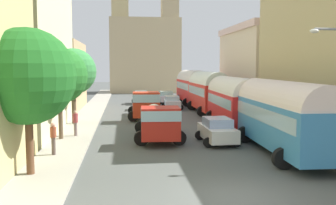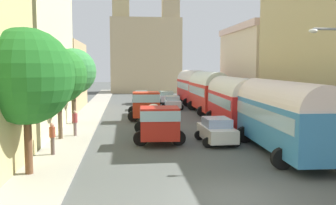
{
  "view_description": "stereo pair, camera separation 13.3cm",
  "coord_description": "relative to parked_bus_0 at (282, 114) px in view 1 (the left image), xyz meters",
  "views": [
    {
      "loc": [
        -3.9,
        -12.61,
        4.71
      ],
      "look_at": [
        0.0,
        20.2,
        1.54
      ],
      "focal_mm": 39.93,
      "sensor_mm": 36.0,
      "label": 1
    },
    {
      "loc": [
        -3.76,
        -12.63,
        4.71
      ],
      "look_at": [
        0.0,
        20.2,
        1.54
      ],
      "focal_mm": 39.93,
      "sensor_mm": 36.0,
      "label": 2
    }
  ],
  "objects": [
    {
      "name": "cargo_truck_0",
      "position": [
        -6.31,
        4.2,
        -0.95
      ],
      "size": [
        3.32,
        6.91,
        2.33
      ],
      "color": "#B22217",
      "rests_on": "ground"
    },
    {
      "name": "roadside_tree_1",
      "position": [
        -12.5,
        4.98,
        1.95
      ],
      "size": [
        3.53,
        3.53,
        5.92
      ],
      "color": "brown",
      "rests_on": "ground"
    },
    {
      "name": "car_3",
      "position": [
        -3.12,
        22.15,
        -1.45
      ],
      "size": [
        2.47,
        4.21,
        1.45
      ],
      "color": "silver",
      "rests_on": "ground"
    },
    {
      "name": "distant_church",
      "position": [
        -4.6,
        49.32,
        5.68
      ],
      "size": [
        12.58,
        6.95,
        22.2
      ],
      "color": "tan",
      "rests_on": "ground"
    },
    {
      "name": "car_1",
      "position": [
        -6.34,
        28.06,
        -1.37
      ],
      "size": [
        2.34,
        3.74,
        1.64
      ],
      "color": "#2A251E",
      "rests_on": "ground"
    },
    {
      "name": "pedestrian_0",
      "position": [
        -12.16,
        0.57,
        -1.12
      ],
      "size": [
        0.43,
        0.43,
        1.83
      ],
      "color": "brown",
      "rests_on": "ground"
    },
    {
      "name": "building_left_1",
      "position": [
        -15.32,
        9.07,
        5.02
      ],
      "size": [
        4.89,
        13.96,
        14.37
      ],
      "color": "beige",
      "rests_on": "ground"
    },
    {
      "name": "roadside_tree_0",
      "position": [
        -12.5,
        -2.91,
        2.11
      ],
      "size": [
        4.08,
        4.08,
        6.35
      ],
      "color": "brown",
      "rests_on": "ground"
    },
    {
      "name": "building_right_1",
      "position": [
        5.92,
        7.27,
        3.97
      ],
      "size": [
        4.45,
        13.93,
        12.26
      ],
      "color": "tan",
      "rests_on": "ground"
    },
    {
      "name": "car_2",
      "position": [
        -2.8,
        3.08,
        -1.4
      ],
      "size": [
        2.34,
        3.79,
        1.58
      ],
      "color": "silver",
      "rests_on": "ground"
    },
    {
      "name": "car_4",
      "position": [
        -3.07,
        28.92,
        -1.41
      ],
      "size": [
        2.45,
        3.86,
        1.54
      ],
      "color": "silver",
      "rests_on": "ground"
    },
    {
      "name": "parked_bus_2",
      "position": [
        0.0,
        18.0,
        0.14
      ],
      "size": [
        3.35,
        8.74,
        4.22
      ],
      "color": "red",
      "rests_on": "ground"
    },
    {
      "name": "sidewalk_left",
      "position": [
        -11.85,
        20.5,
        -2.12
      ],
      "size": [
        2.5,
        70.0,
        0.14
      ],
      "primitive_type": "cube",
      "color": "#A29C8C",
      "rests_on": "ground"
    },
    {
      "name": "car_0",
      "position": [
        -6.05,
        21.44,
        -1.41
      ],
      "size": [
        2.42,
        4.04,
        1.55
      ],
      "color": "#3497CB",
      "rests_on": "ground"
    },
    {
      "name": "parked_bus_1",
      "position": [
        0.0,
        9.0,
        -0.05
      ],
      "size": [
        3.56,
        8.99,
        3.92
      ],
      "color": "red",
      "rests_on": "ground"
    },
    {
      "name": "building_right_2",
      "position": [
        6.22,
        21.71,
        2.48
      ],
      "size": [
        5.09,
        13.39,
        9.27
      ],
      "color": "beige",
      "rests_on": "ground"
    },
    {
      "name": "pedestrian_1",
      "position": [
        -11.71,
        5.92,
        -1.15
      ],
      "size": [
        0.45,
        0.45,
        1.82
      ],
      "color": "#75615F",
      "rests_on": "ground"
    },
    {
      "name": "cargo_truck_1",
      "position": [
        -6.6,
        13.97,
        -0.89
      ],
      "size": [
        3.23,
        7.17,
        2.55
      ],
      "color": "#B02C16",
      "rests_on": "ground"
    },
    {
      "name": "building_left_2",
      "position": [
        -15.22,
        22.48,
        1.48
      ],
      "size": [
        4.24,
        11.52,
        7.35
      ],
      "color": "tan",
      "rests_on": "ground"
    },
    {
      "name": "ground_plane",
      "position": [
        -4.6,
        20.5,
        -2.19
      ],
      "size": [
        154.0,
        154.0,
        0.0
      ],
      "primitive_type": "plane",
      "color": "#4C4F4C"
    },
    {
      "name": "parked_bus_0",
      "position": [
        0.0,
        0.0,
        0.0
      ],
      "size": [
        3.49,
        9.95,
        3.97
      ],
      "color": "teal",
      "rests_on": "ground"
    },
    {
      "name": "parked_bus_3",
      "position": [
        0.0,
        27.0,
        0.17
      ],
      "size": [
        3.44,
        8.99,
        4.27
      ],
      "color": "red",
      "rests_on": "ground"
    },
    {
      "name": "roadside_tree_2",
      "position": [
        -12.5,
        11.44,
        2.13
      ],
      "size": [
        3.68,
        3.68,
        6.18
      ],
      "color": "brown",
      "rests_on": "ground"
    },
    {
      "name": "sidewalk_right",
      "position": [
        2.65,
        20.5,
        -2.12
      ],
      "size": [
        2.5,
        70.0,
        0.14
      ],
      "primitive_type": "cube",
      "color": "gray",
      "rests_on": "ground"
    }
  ]
}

